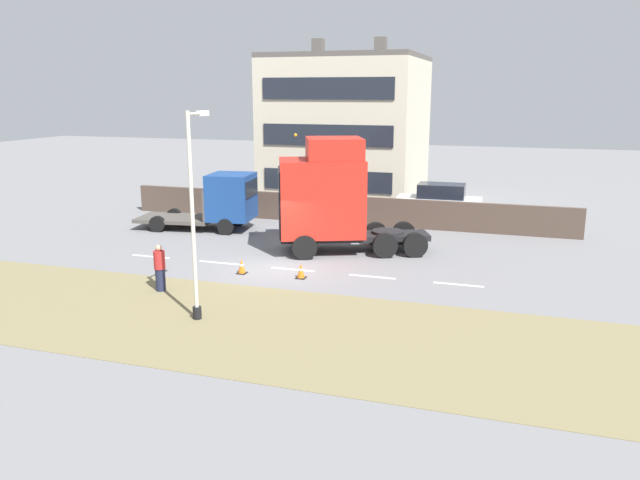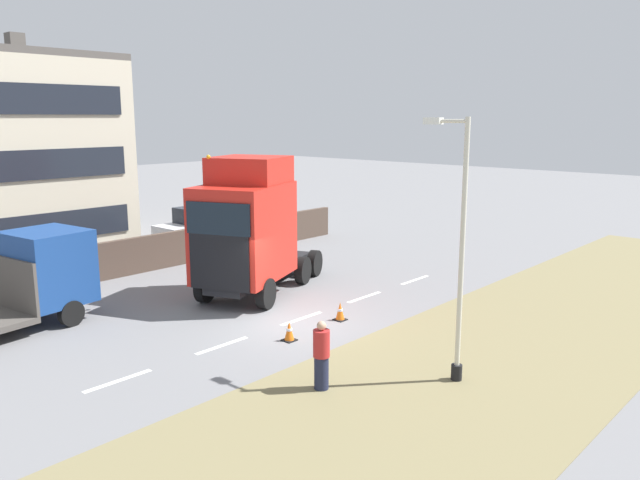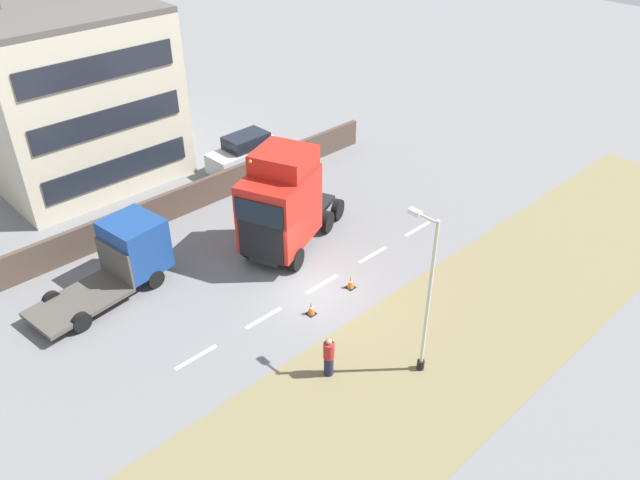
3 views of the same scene
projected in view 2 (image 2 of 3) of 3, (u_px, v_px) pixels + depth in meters
The scene contains 11 objects.
ground_plane at pixel (286, 324), 19.20m from camera, with size 120.00×120.00×0.00m, color slate.
grass_verge at pixel (458, 377), 15.24m from camera, with size 7.00×44.00×0.01m.
lane_markings at pixel (302, 318), 19.71m from camera, with size 0.16×14.60×0.00m.
boundary_wall at pixel (128, 257), 24.98m from camera, with size 0.25×24.00×1.49m.
lorry_cab at pixel (247, 229), 21.59m from camera, with size 4.70×6.68×5.06m.
flatbed_truck at pixel (35, 276), 18.94m from camera, with size 2.98×6.16×2.85m.
parked_car at pixel (202, 229), 29.69m from camera, with size 1.96×4.41×2.09m.
lamp_post at pixel (457, 259), 14.59m from camera, with size 1.25×0.27×6.27m.
pedestrian at pixel (321, 356), 14.44m from camera, with size 0.39×0.39×1.67m.
traffic_cone_lead at pixel (289, 331), 17.71m from camera, with size 0.36×0.36×0.58m.
traffic_cone_trailing at pixel (340, 311), 19.50m from camera, with size 0.36×0.36×0.58m.
Camera 2 is at (-13.09, 12.87, 6.27)m, focal length 35.00 mm.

